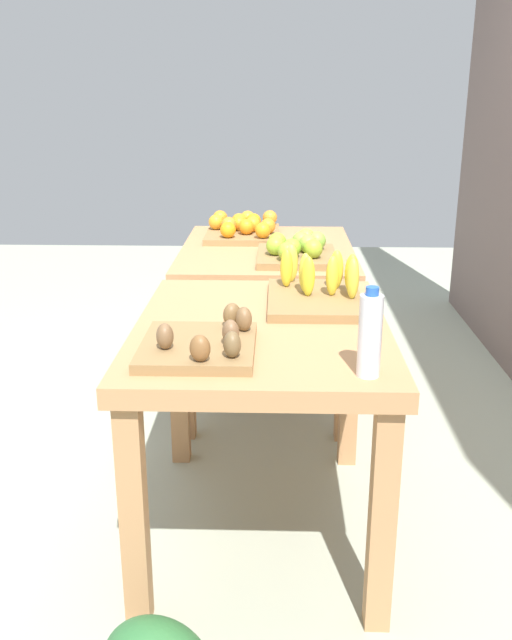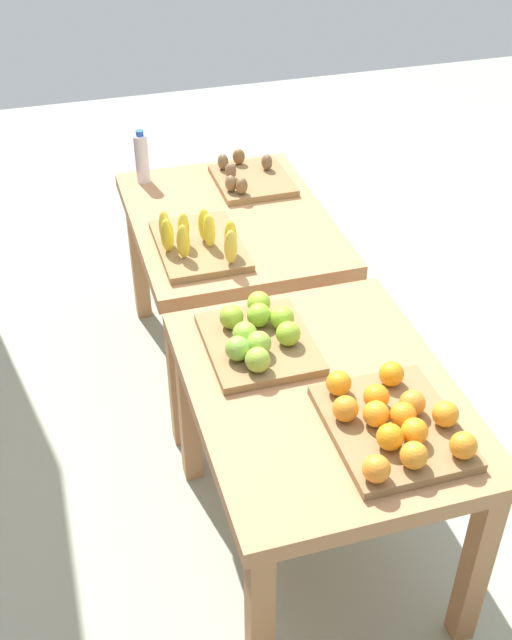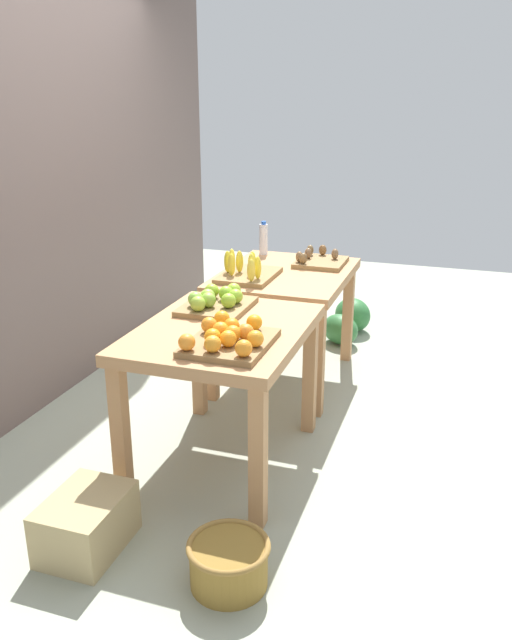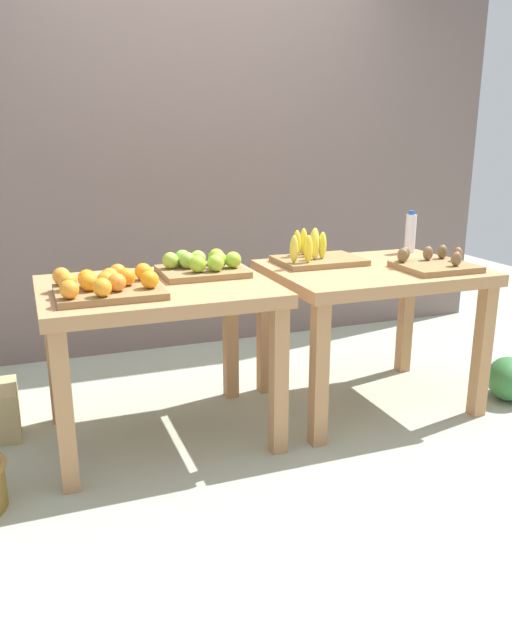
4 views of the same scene
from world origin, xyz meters
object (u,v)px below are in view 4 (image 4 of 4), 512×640
at_px(display_table_left, 158,308).
at_px(banana_crate, 315,255).
at_px(apple_bin, 202,265).
at_px(orange_bin, 106,285).
at_px(water_bottle, 410,233).
at_px(kiwi_bin, 434,264).
at_px(display_table_right, 371,288).

distance_m(display_table_left, banana_crate, 0.92).
relative_size(apple_bin, banana_crate, 0.91).
bearing_deg(orange_bin, apple_bin, 27.66).
relative_size(orange_bin, water_bottle, 1.88).
bearing_deg(kiwi_bin, apple_bin, 165.46).
bearing_deg(water_bottle, display_table_left, -169.46).
bearing_deg(banana_crate, apple_bin, -175.34).
relative_size(display_table_right, water_bottle, 4.35).
bearing_deg(display_table_left, orange_bin, -152.56).
bearing_deg(display_table_right, kiwi_bin, -31.43).
distance_m(display_table_right, kiwi_bin, 0.34).
relative_size(display_table_left, banana_crate, 2.36).
bearing_deg(banana_crate, display_table_left, -168.17).
xyz_separation_m(banana_crate, water_bottle, (0.65, 0.10, 0.07)).
xyz_separation_m(display_table_right, water_bottle, (0.41, 0.29, 0.22)).
bearing_deg(display_table_right, display_table_left, 180.00).
relative_size(display_table_left, kiwi_bin, 2.89).
xyz_separation_m(orange_bin, kiwi_bin, (1.62, -0.04, -0.02)).
distance_m(orange_bin, water_bottle, 1.82).
distance_m(display_table_left, water_bottle, 1.58).
height_order(display_table_right, kiwi_bin, kiwi_bin).
distance_m(orange_bin, kiwi_bin, 1.62).
bearing_deg(display_table_left, water_bottle, 10.54).
bearing_deg(water_bottle, kiwi_bin, -109.06).
bearing_deg(display_table_left, kiwi_bin, -6.58).
relative_size(display_table_left, display_table_right, 1.00).
distance_m(display_table_left, orange_bin, 0.31).
xyz_separation_m(banana_crate, kiwi_bin, (0.50, -0.34, -0.02)).
relative_size(orange_bin, kiwi_bin, 1.25).
xyz_separation_m(display_table_left, apple_bin, (0.25, 0.13, 0.15)).
bearing_deg(kiwi_bin, water_bottle, 70.94).
relative_size(banana_crate, kiwi_bin, 1.22).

